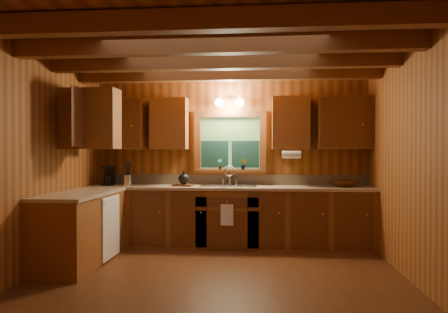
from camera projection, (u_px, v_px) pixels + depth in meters
name	position (u px, v px, depth m)	size (l,w,h in m)	color
room	(218.00, 162.00, 4.68)	(4.20, 4.20, 4.20)	#4F2A13
ceiling_beams	(218.00, 54.00, 4.67)	(4.20, 2.54, 0.18)	brown
base_cabinets	(193.00, 221.00, 6.01)	(4.20, 2.22, 0.86)	brown
countertop	(194.00, 189.00, 6.01)	(4.20, 2.24, 0.04)	tan
backsplash	(230.00, 180.00, 6.56)	(4.20, 0.02, 0.16)	tan
dishwasher_panel	(111.00, 227.00, 5.50)	(0.02, 0.60, 0.80)	white
upper_cabinets	(189.00, 122.00, 6.14)	(4.19, 1.77, 0.78)	brown
window	(230.00, 144.00, 6.54)	(1.12, 0.08, 1.00)	brown
window_sill	(230.00, 171.00, 6.50)	(1.06, 0.14, 0.04)	brown
wall_sconce	(229.00, 102.00, 6.41)	(0.45, 0.21, 0.17)	black
paper_towel_roll	(291.00, 155.00, 6.12)	(0.11, 0.11, 0.27)	white
dish_towel	(227.00, 215.00, 5.95)	(0.18, 0.01, 0.30)	white
sink	(229.00, 189.00, 6.28)	(0.82, 0.48, 0.43)	silver
coffee_maker	(109.00, 176.00, 6.44)	(0.17, 0.21, 0.30)	black
utensil_crock	(127.00, 180.00, 6.33)	(0.13, 0.13, 0.37)	silver
cutting_board	(184.00, 185.00, 6.28)	(0.30, 0.22, 0.03)	#532B11
teakettle	(184.00, 179.00, 6.28)	(0.16, 0.16, 0.20)	black
wicker_basket	(345.00, 183.00, 6.15)	(0.40, 0.40, 0.10)	#48230C
potted_plant_left	(220.00, 164.00, 6.49)	(0.09, 0.06, 0.17)	#532B11
potted_plant_right	(244.00, 164.00, 6.47)	(0.09, 0.07, 0.16)	#532B11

